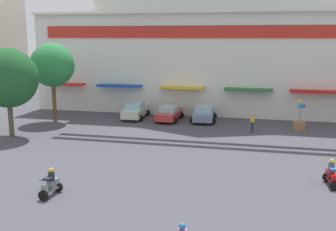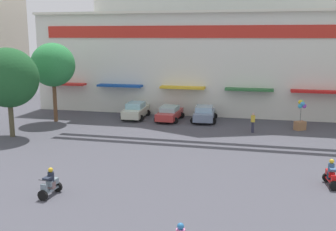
{
  "view_description": "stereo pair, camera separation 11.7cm",
  "coord_description": "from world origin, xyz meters",
  "px_view_note": "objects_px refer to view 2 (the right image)",
  "views": [
    {
      "loc": [
        4.61,
        -9.03,
        7.91
      ],
      "look_at": [
        -1.44,
        16.7,
        2.66
      ],
      "focal_mm": 43.09,
      "sensor_mm": 36.0,
      "label": 1
    },
    {
      "loc": [
        4.73,
        -9.01,
        7.91
      ],
      "look_at": [
        -1.44,
        16.7,
        2.66
      ],
      "focal_mm": 43.09,
      "sensor_mm": 36.0,
      "label": 2
    }
  ],
  "objects_px": {
    "scooter_rider_5": "(50,184)",
    "pedestrian_1": "(253,121)",
    "parked_car_0": "(136,110)",
    "parked_car_1": "(170,113)",
    "scooter_rider_1": "(331,175)",
    "balloon_vendor_cart": "(301,117)",
    "plaza_tree_2": "(53,65)",
    "parked_car_2": "(204,114)",
    "plaza_tree_0": "(8,78)"
  },
  "relations": [
    {
      "from": "plaza_tree_0",
      "to": "parked_car_1",
      "type": "xyz_separation_m",
      "value": [
        10.79,
        8.9,
        -3.97
      ]
    },
    {
      "from": "parked_car_0",
      "to": "parked_car_2",
      "type": "height_order",
      "value": "parked_car_0"
    },
    {
      "from": "parked_car_2",
      "to": "balloon_vendor_cart",
      "type": "bearing_deg",
      "value": -10.32
    },
    {
      "from": "plaza_tree_2",
      "to": "parked_car_2",
      "type": "height_order",
      "value": "plaza_tree_2"
    },
    {
      "from": "parked_car_0",
      "to": "scooter_rider_5",
      "type": "bearing_deg",
      "value": -84.62
    },
    {
      "from": "plaza_tree_0",
      "to": "parked_car_2",
      "type": "height_order",
      "value": "plaza_tree_0"
    },
    {
      "from": "scooter_rider_1",
      "to": "balloon_vendor_cart",
      "type": "xyz_separation_m",
      "value": [
        -0.55,
        13.27,
        0.51
      ]
    },
    {
      "from": "parked_car_0",
      "to": "parked_car_1",
      "type": "bearing_deg",
      "value": -5.18
    },
    {
      "from": "parked_car_1",
      "to": "pedestrian_1",
      "type": "height_order",
      "value": "pedestrian_1"
    },
    {
      "from": "scooter_rider_5",
      "to": "parked_car_0",
      "type": "bearing_deg",
      "value": 95.38
    },
    {
      "from": "plaza_tree_2",
      "to": "parked_car_0",
      "type": "distance_m",
      "value": 8.76
    },
    {
      "from": "plaza_tree_2",
      "to": "pedestrian_1",
      "type": "xyz_separation_m",
      "value": [
        18.12,
        -0.28,
        -4.31
      ]
    },
    {
      "from": "plaza_tree_2",
      "to": "parked_car_1",
      "type": "bearing_deg",
      "value": 15.29
    },
    {
      "from": "plaza_tree_2",
      "to": "parked_car_2",
      "type": "relative_size",
      "value": 1.79
    },
    {
      "from": "plaza_tree_2",
      "to": "parked_car_2",
      "type": "xyz_separation_m",
      "value": [
        13.56,
        3.15,
        -4.52
      ]
    },
    {
      "from": "parked_car_0",
      "to": "scooter_rider_5",
      "type": "height_order",
      "value": "parked_car_0"
    },
    {
      "from": "plaza_tree_0",
      "to": "parked_car_2",
      "type": "xyz_separation_m",
      "value": [
        14.04,
        9.23,
        -3.94
      ]
    },
    {
      "from": "scooter_rider_5",
      "to": "pedestrian_1",
      "type": "xyz_separation_m",
      "value": [
        9.43,
        16.09,
        0.35
      ]
    },
    {
      "from": "pedestrian_1",
      "to": "balloon_vendor_cart",
      "type": "relative_size",
      "value": 0.64
    },
    {
      "from": "parked_car_2",
      "to": "scooter_rider_5",
      "type": "xyz_separation_m",
      "value": [
        -4.87,
        -19.51,
        -0.15
      ]
    },
    {
      "from": "scooter_rider_5",
      "to": "balloon_vendor_cart",
      "type": "bearing_deg",
      "value": 53.43
    },
    {
      "from": "balloon_vendor_cart",
      "to": "plaza_tree_0",
      "type": "bearing_deg",
      "value": -161.15
    },
    {
      "from": "scooter_rider_5",
      "to": "pedestrian_1",
      "type": "distance_m",
      "value": 18.65
    },
    {
      "from": "parked_car_1",
      "to": "balloon_vendor_cart",
      "type": "bearing_deg",
      "value": -5.91
    },
    {
      "from": "plaza_tree_0",
      "to": "parked_car_0",
      "type": "distance_m",
      "value": 12.4
    },
    {
      "from": "scooter_rider_1",
      "to": "balloon_vendor_cart",
      "type": "bearing_deg",
      "value": 92.39
    },
    {
      "from": "parked_car_1",
      "to": "scooter_rider_5",
      "type": "height_order",
      "value": "scooter_rider_5"
    },
    {
      "from": "parked_car_2",
      "to": "plaza_tree_0",
      "type": "bearing_deg",
      "value": -146.69
    },
    {
      "from": "plaza_tree_2",
      "to": "scooter_rider_1",
      "type": "distance_m",
      "value": 25.83
    },
    {
      "from": "scooter_rider_5",
      "to": "scooter_rider_1",
      "type": "bearing_deg",
      "value": 18.7
    },
    {
      "from": "parked_car_0",
      "to": "plaza_tree_0",
      "type": "bearing_deg",
      "value": -128.55
    },
    {
      "from": "plaza_tree_0",
      "to": "pedestrian_1",
      "type": "xyz_separation_m",
      "value": [
        18.6,
        5.8,
        -3.73
      ]
    },
    {
      "from": "plaza_tree_0",
      "to": "scooter_rider_5",
      "type": "xyz_separation_m",
      "value": [
        9.17,
        -10.29,
        -4.08
      ]
    },
    {
      "from": "plaza_tree_0",
      "to": "parked_car_2",
      "type": "relative_size",
      "value": 1.73
    },
    {
      "from": "plaza_tree_0",
      "to": "balloon_vendor_cart",
      "type": "relative_size",
      "value": 2.72
    },
    {
      "from": "plaza_tree_2",
      "to": "parked_car_1",
      "type": "xyz_separation_m",
      "value": [
        10.31,
        2.82,
        -4.55
      ]
    },
    {
      "from": "parked_car_1",
      "to": "plaza_tree_0",
      "type": "bearing_deg",
      "value": -140.5
    },
    {
      "from": "scooter_rider_5",
      "to": "plaza_tree_0",
      "type": "bearing_deg",
      "value": 131.73
    },
    {
      "from": "plaza_tree_0",
      "to": "balloon_vendor_cart",
      "type": "bearing_deg",
      "value": 18.85
    },
    {
      "from": "scooter_rider_5",
      "to": "balloon_vendor_cart",
      "type": "distance_m",
      "value": 22.38
    },
    {
      "from": "plaza_tree_0",
      "to": "balloon_vendor_cart",
      "type": "height_order",
      "value": "plaza_tree_0"
    },
    {
      "from": "parked_car_0",
      "to": "parked_car_1",
      "type": "height_order",
      "value": "parked_car_0"
    },
    {
      "from": "plaza_tree_2",
      "to": "balloon_vendor_cart",
      "type": "relative_size",
      "value": 2.82
    },
    {
      "from": "parked_car_1",
      "to": "parked_car_2",
      "type": "height_order",
      "value": "parked_car_2"
    },
    {
      "from": "parked_car_1",
      "to": "scooter_rider_1",
      "type": "relative_size",
      "value": 2.84
    },
    {
      "from": "parked_car_2",
      "to": "scooter_rider_5",
      "type": "height_order",
      "value": "parked_car_2"
    },
    {
      "from": "parked_car_2",
      "to": "pedestrian_1",
      "type": "distance_m",
      "value": 5.71
    },
    {
      "from": "plaza_tree_2",
      "to": "scooter_rider_5",
      "type": "height_order",
      "value": "plaza_tree_2"
    },
    {
      "from": "parked_car_0",
      "to": "balloon_vendor_cart",
      "type": "xyz_separation_m",
      "value": [
        15.17,
        -1.53,
        0.32
      ]
    },
    {
      "from": "plaza_tree_2",
      "to": "scooter_rider_5",
      "type": "bearing_deg",
      "value": -62.03
    }
  ]
}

